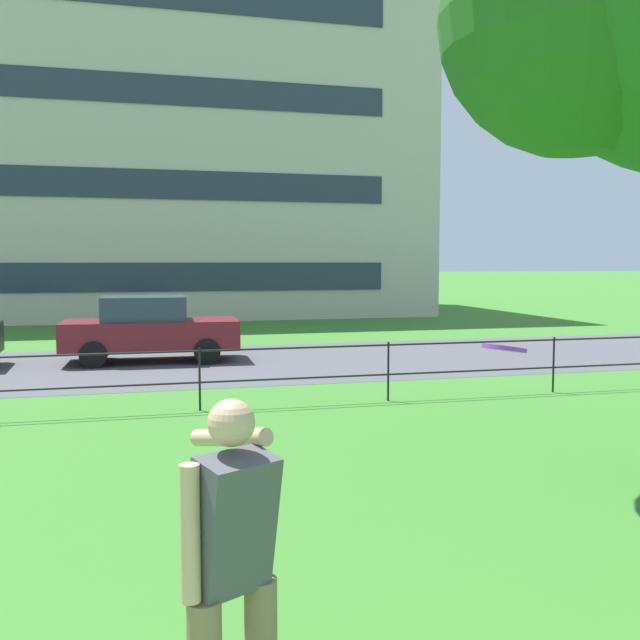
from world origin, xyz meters
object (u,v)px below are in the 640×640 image
object	(u,v)px
car_maroon_right	(150,329)
person_thrower	(231,567)
apartment_building_background	(43,152)
frisbee	(504,348)

from	to	relation	value
car_maroon_right	person_thrower	bearing A→B (deg)	-89.44
car_maroon_right	apartment_building_background	world-z (taller)	apartment_building_background
person_thrower	apartment_building_background	size ratio (longest dim) A/B	0.05
frisbee	car_maroon_right	world-z (taller)	frisbee
person_thrower	apartment_building_background	distance (m)	31.75
car_maroon_right	apartment_building_background	distance (m)	18.71
person_thrower	car_maroon_right	size ratio (longest dim) A/B	0.43
car_maroon_right	apartment_building_background	bearing A→B (deg)	103.81
person_thrower	frisbee	distance (m)	2.06
person_thrower	car_maroon_right	distance (m)	13.77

